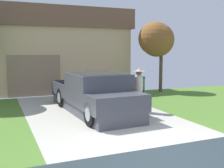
# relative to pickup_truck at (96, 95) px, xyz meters

# --- Properties ---
(pickup_truck) EXTENTS (2.30, 5.67, 1.58)m
(pickup_truck) POSITION_rel_pickup_truck_xyz_m (0.00, 0.00, 0.00)
(pickup_truck) COLOR #454650
(pickup_truck) RESTS_ON ground
(person_with_hat) EXTENTS (0.50, 0.45, 1.75)m
(person_with_hat) POSITION_rel_pickup_truck_xyz_m (1.60, -0.45, 0.25)
(person_with_hat) COLOR black
(person_with_hat) RESTS_ON ground
(handbag) EXTENTS (0.37, 0.19, 0.41)m
(handbag) POSITION_rel_pickup_truck_xyz_m (1.51, -0.73, -0.60)
(handbag) COLOR brown
(handbag) RESTS_ON ground
(house_with_garage) EXTENTS (11.01, 6.42, 4.86)m
(house_with_garage) POSITION_rel_pickup_truck_xyz_m (-1.27, 8.19, 1.75)
(house_with_garage) COLOR #D7B084
(house_with_garage) RESTS_ON ground
(neighbor_tree) EXTENTS (2.10, 2.02, 4.11)m
(neighbor_tree) POSITION_rel_pickup_truck_xyz_m (5.22, 4.18, 2.36)
(neighbor_tree) COLOR brown
(neighbor_tree) RESTS_ON ground
(wheeled_trash_bin) EXTENTS (0.60, 0.72, 1.04)m
(wheeled_trash_bin) POSITION_rel_pickup_truck_xyz_m (3.52, 3.30, -0.16)
(wheeled_trash_bin) COLOR #286B38
(wheeled_trash_bin) RESTS_ON ground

